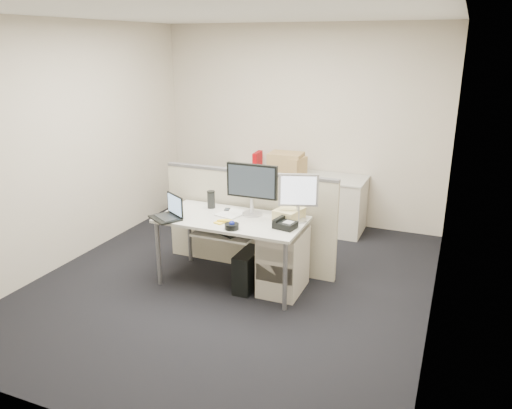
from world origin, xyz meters
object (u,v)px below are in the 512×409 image
at_px(desk, 232,224).
at_px(desk_phone, 285,225).
at_px(monitor_main, 252,190).
at_px(laptop, 165,208).

height_order(desk, desk_phone, desk_phone).
distance_m(monitor_main, desk_phone, 0.56).
bearing_deg(desk_phone, laptop, -158.90).
xyz_separation_m(monitor_main, desk_phone, (0.45, -0.24, -0.24)).
distance_m(desk, desk_phone, 0.61).
relative_size(desk, desk_phone, 7.35).
bearing_deg(laptop, desk_phone, 41.71).
distance_m(monitor_main, laptop, 0.91).
xyz_separation_m(desk, laptop, (-0.62, -0.28, 0.19)).
height_order(monitor_main, desk_phone, monitor_main).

